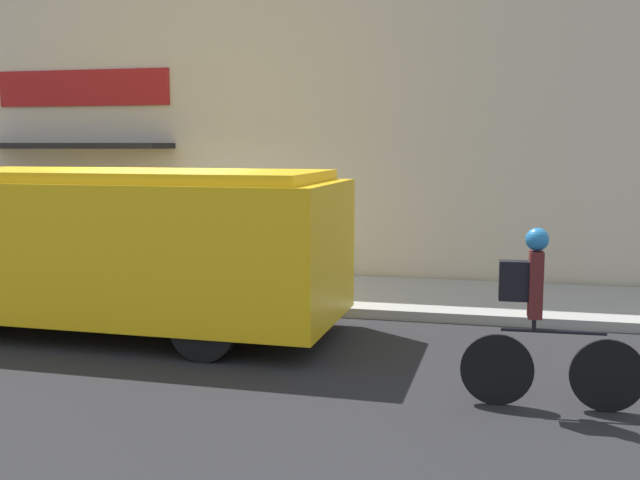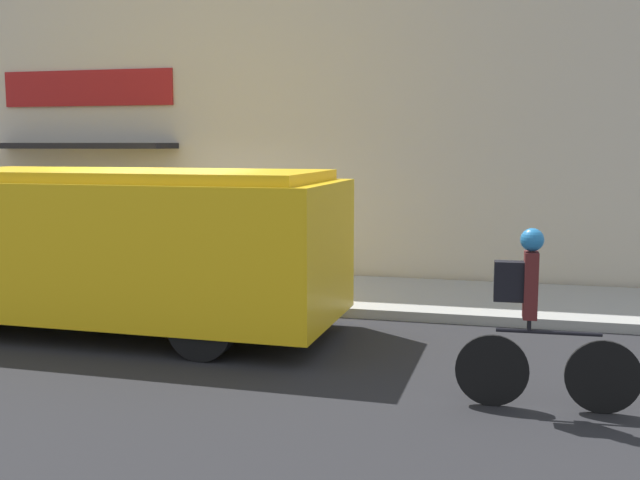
% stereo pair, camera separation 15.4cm
% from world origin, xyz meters
% --- Properties ---
extents(ground_plane, '(70.00, 70.00, 0.00)m').
position_xyz_m(ground_plane, '(0.00, 0.00, 0.00)').
color(ground_plane, '#232326').
extents(sidewalk, '(28.00, 2.56, 0.13)m').
position_xyz_m(sidewalk, '(0.00, 1.28, 0.07)').
color(sidewalk, '#999993').
rests_on(sidewalk, ground_plane).
extents(storefront, '(16.74, 1.11, 5.88)m').
position_xyz_m(storefront, '(-0.07, 2.73, 2.93)').
color(storefront, beige).
rests_on(storefront, ground_plane).
extents(school_bus, '(6.68, 2.73, 2.06)m').
position_xyz_m(school_bus, '(-0.20, -1.38, 1.09)').
color(school_bus, yellow).
rests_on(school_bus, ground_plane).
extents(cyclist, '(1.63, 0.21, 1.65)m').
position_xyz_m(cyclist, '(5.07, -3.06, 0.80)').
color(cyclist, black).
rests_on(cyclist, ground_plane).
extents(trash_bin, '(0.55, 0.55, 0.84)m').
position_xyz_m(trash_bin, '(-3.58, 1.73, 0.56)').
color(trash_bin, '#2D5138').
rests_on(trash_bin, sidewalk).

